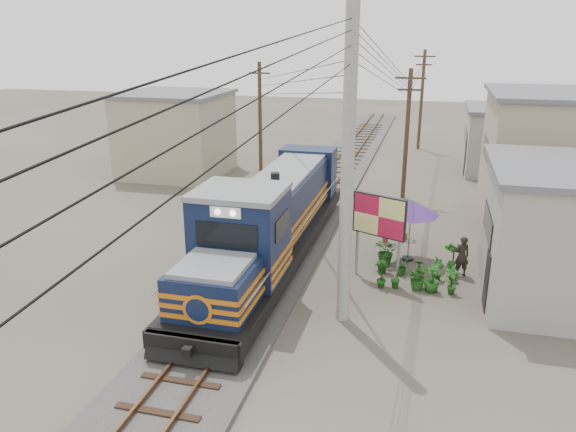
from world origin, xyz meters
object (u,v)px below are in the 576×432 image
(locomotive, at_px, (271,222))
(market_umbrella, at_px, (411,208))
(vendor, at_px, (462,256))
(billboard, at_px, (379,218))

(locomotive, distance_m, market_umbrella, 5.56)
(vendor, bearing_deg, billboard, 1.62)
(locomotive, relative_size, vendor, 9.94)
(billboard, height_order, market_umbrella, billboard)
(locomotive, xyz_separation_m, billboard, (4.22, -0.57, 0.71))
(market_umbrella, bearing_deg, billboard, -114.91)
(market_umbrella, bearing_deg, locomotive, -162.23)
(billboard, distance_m, vendor, 3.67)
(locomotive, height_order, billboard, locomotive)
(market_umbrella, relative_size, vendor, 1.59)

